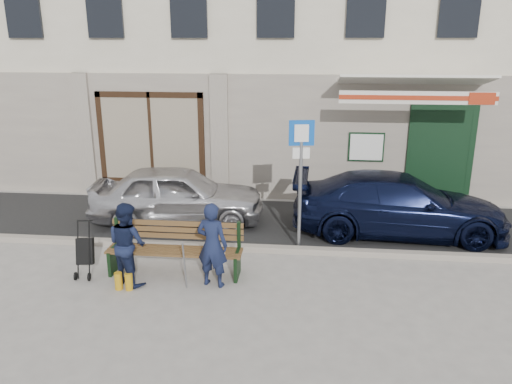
# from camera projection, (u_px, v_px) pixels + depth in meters

# --- Properties ---
(ground) EXTENTS (80.00, 80.00, 0.00)m
(ground) POSITION_uv_depth(u_px,v_px,m) (254.00, 287.00, 8.45)
(ground) COLOR #9E9991
(ground) RESTS_ON ground
(asphalt_lane) EXTENTS (60.00, 3.20, 0.01)m
(asphalt_lane) POSITION_uv_depth(u_px,v_px,m) (268.00, 223.00, 11.39)
(asphalt_lane) COLOR #282828
(asphalt_lane) RESTS_ON ground
(curb) EXTENTS (60.00, 0.18, 0.12)m
(curb) POSITION_uv_depth(u_px,v_px,m) (262.00, 249.00, 9.86)
(curb) COLOR #9E9384
(curb) RESTS_ON ground
(building) EXTENTS (20.00, 8.27, 10.00)m
(building) POSITION_uv_depth(u_px,v_px,m) (284.00, 6.00, 15.02)
(building) COLOR beige
(building) RESTS_ON ground
(car_silver) EXTENTS (4.00, 1.94, 1.32)m
(car_silver) POSITION_uv_depth(u_px,v_px,m) (178.00, 195.00, 11.27)
(car_silver) COLOR silver
(car_silver) RESTS_ON ground
(car_navy) EXTENTS (4.53, 1.94, 1.30)m
(car_navy) POSITION_uv_depth(u_px,v_px,m) (399.00, 205.00, 10.62)
(car_navy) COLOR black
(car_navy) RESTS_ON ground
(parking_sign) EXTENTS (0.48, 0.12, 2.59)m
(parking_sign) POSITION_uv_depth(u_px,v_px,m) (301.00, 165.00, 9.48)
(parking_sign) COLOR gray
(parking_sign) RESTS_ON ground
(bench) EXTENTS (2.40, 1.17, 0.98)m
(bench) POSITION_uv_depth(u_px,v_px,m) (172.00, 250.00, 8.82)
(bench) COLOR brown
(bench) RESTS_ON ground
(man) EXTENTS (0.60, 0.47, 1.48)m
(man) POSITION_uv_depth(u_px,v_px,m) (212.00, 245.00, 8.32)
(man) COLOR #151C3B
(man) RESTS_ON ground
(woman) EXTENTS (0.88, 0.83, 1.44)m
(woman) POSITION_uv_depth(u_px,v_px,m) (127.00, 244.00, 8.42)
(woman) COLOR #141B37
(woman) RESTS_ON ground
(stroller) EXTENTS (0.32, 0.44, 1.00)m
(stroller) POSITION_uv_depth(u_px,v_px,m) (85.00, 252.00, 8.75)
(stroller) COLOR black
(stroller) RESTS_ON ground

